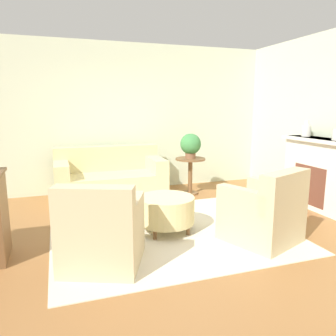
# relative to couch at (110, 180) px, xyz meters

# --- Properties ---
(ground_plane) EXTENTS (16.00, 16.00, 0.00)m
(ground_plane) POSITION_rel_couch_xyz_m (0.49, -1.85, -0.34)
(ground_plane) COLOR #996638
(wall_back) EXTENTS (8.87, 0.12, 2.80)m
(wall_back) POSITION_rel_couch_xyz_m (0.49, 0.65, 1.06)
(wall_back) COLOR beige
(wall_back) RESTS_ON ground_plane
(rug) EXTENTS (3.01, 2.49, 0.01)m
(rug) POSITION_rel_couch_xyz_m (0.49, -1.85, -0.33)
(rug) COLOR beige
(rug) RESTS_ON ground_plane
(couch) EXTENTS (1.87, 0.90, 0.91)m
(couch) POSITION_rel_couch_xyz_m (0.00, 0.00, 0.00)
(couch) COLOR beige
(couch) RESTS_ON ground_plane
(armchair_left) EXTENTS (1.00, 1.01, 0.90)m
(armchair_left) POSITION_rel_couch_xyz_m (-0.48, -2.50, 0.02)
(armchair_left) COLOR #C6B289
(armchair_left) RESTS_ON rug
(armchair_right) EXTENTS (1.00, 1.01, 0.90)m
(armchair_right) POSITION_rel_couch_xyz_m (1.46, -2.50, 0.02)
(armchair_right) COLOR #C6B289
(armchair_right) RESTS_ON rug
(ottoman_table) EXTENTS (0.74, 0.74, 0.46)m
(ottoman_table) POSITION_rel_couch_xyz_m (0.44, -1.81, -0.04)
(ottoman_table) COLOR beige
(ottoman_table) RESTS_ON rug
(side_table) EXTENTS (0.55, 0.55, 0.68)m
(side_table) POSITION_rel_couch_xyz_m (1.46, -0.17, 0.13)
(side_table) COLOR brown
(side_table) RESTS_ON ground_plane
(fireplace) EXTENTS (0.44, 1.32, 1.13)m
(fireplace) POSITION_rel_couch_xyz_m (3.07, -1.62, 0.26)
(fireplace) COLOR silver
(fireplace) RESTS_ON ground_plane
(vase_mantel_near) EXTENTS (0.15, 0.15, 0.27)m
(vase_mantel_near) POSITION_rel_couch_xyz_m (3.06, -1.29, 0.90)
(vase_mantel_near) COLOR silver
(vase_mantel_near) RESTS_ON fireplace
(potted_plant_on_side_table) EXTENTS (0.38, 0.38, 0.46)m
(potted_plant_on_side_table) POSITION_rel_couch_xyz_m (1.46, -0.17, 0.59)
(potted_plant_on_side_table) COLOR brown
(potted_plant_on_side_table) RESTS_ON side_table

